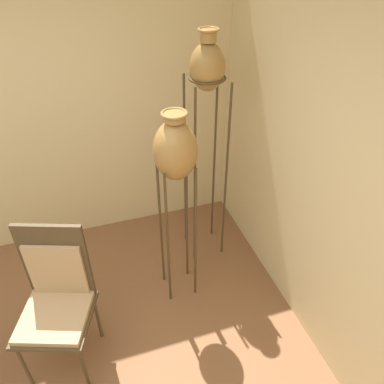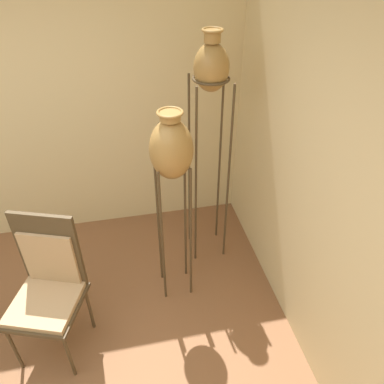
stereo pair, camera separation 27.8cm
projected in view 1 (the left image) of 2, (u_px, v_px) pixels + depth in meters
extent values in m
cube|color=beige|center=(384.00, 227.00, 2.03)|extent=(0.06, 8.26, 2.70)
cylinder|color=#473823|center=(195.00, 186.00, 3.19)|extent=(0.02, 0.02, 1.74)
cylinder|color=#473823|center=(226.00, 180.00, 3.27)|extent=(0.02, 0.02, 1.74)
cylinder|color=#473823|center=(185.00, 169.00, 3.41)|extent=(0.02, 0.02, 1.74)
cylinder|color=#473823|center=(214.00, 164.00, 3.49)|extent=(0.02, 0.02, 1.74)
torus|color=#473823|center=(207.00, 78.00, 2.83)|extent=(0.29, 0.29, 0.02)
ellipsoid|color=olive|center=(208.00, 67.00, 2.78)|extent=(0.27, 0.27, 0.36)
cylinder|color=olive|center=(208.00, 36.00, 2.65)|extent=(0.12, 0.12, 0.08)
torus|color=olive|center=(208.00, 29.00, 2.63)|extent=(0.16, 0.16, 0.02)
cylinder|color=#473823|center=(168.00, 244.00, 2.92)|extent=(0.02, 0.02, 1.31)
cylinder|color=#473823|center=(195.00, 238.00, 2.98)|extent=(0.02, 0.02, 1.31)
cylinder|color=#473823|center=(161.00, 226.00, 3.10)|extent=(0.02, 0.02, 1.31)
cylinder|color=#473823|center=(187.00, 221.00, 3.15)|extent=(0.02, 0.02, 1.31)
torus|color=#473823|center=(176.00, 163.00, 2.65)|extent=(0.24, 0.24, 0.02)
ellipsoid|color=olive|center=(175.00, 151.00, 2.59)|extent=(0.31, 0.31, 0.45)
cylinder|color=olive|center=(174.00, 117.00, 2.45)|extent=(0.14, 0.14, 0.05)
torus|color=olive|center=(174.00, 113.00, 2.43)|extent=(0.18, 0.18, 0.02)
cylinder|color=#473823|center=(25.00, 367.00, 2.55)|extent=(0.02, 0.02, 0.48)
cylinder|color=#473823|center=(84.00, 368.00, 2.54)|extent=(0.02, 0.02, 0.48)
cylinder|color=#473823|center=(45.00, 316.00, 2.87)|extent=(0.02, 0.02, 0.48)
cylinder|color=#473823|center=(98.00, 318.00, 2.86)|extent=(0.02, 0.02, 0.48)
cube|color=#473823|center=(56.00, 319.00, 2.56)|extent=(0.61, 0.61, 0.03)
cube|color=tan|center=(55.00, 316.00, 2.54)|extent=(0.56, 0.56, 0.04)
cube|color=#473823|center=(56.00, 261.00, 2.54)|extent=(0.44, 0.18, 0.64)
cube|color=tan|center=(56.00, 271.00, 2.56)|extent=(0.37, 0.15, 0.45)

